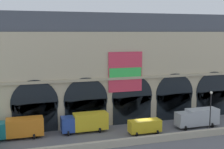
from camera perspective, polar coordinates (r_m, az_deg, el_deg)
The scene contains 8 objects.
ground_plane at distance 50.55m, azimuth 5.84°, elevation -10.66°, with size 200.00×200.00×0.00m, color slate.
quay_parapet_wall at distance 46.27m, azimuth 8.25°, elevation -11.81°, with size 90.00×0.70×1.03m, color #B2A891.
station_building at distance 55.09m, azimuth 3.01°, elevation 0.95°, with size 51.69×4.99×19.36m.
box_truck_west at distance 48.99m, azimuth -17.06°, elevation -9.50°, with size 7.50×2.91×3.12m.
box_truck_midwest at distance 49.95m, azimuth -5.06°, elevation -8.83°, with size 7.50×2.91×3.12m.
van_center at distance 49.49m, azimuth 6.15°, elevation -9.56°, with size 5.20×2.48×2.20m.
box_truck_mideast at distance 54.31m, azimuth 15.73°, elevation -7.72°, with size 7.50×2.91×3.12m.
street_lamp_quayside at distance 50.67m, azimuth 17.99°, elevation -5.78°, with size 0.44×0.44×6.90m.
Camera 1 is at (-19.13, -43.93, 16.12)m, focal length 48.79 mm.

